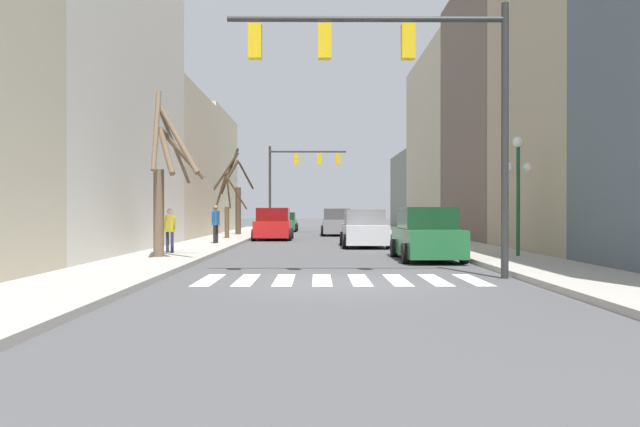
{
  "coord_description": "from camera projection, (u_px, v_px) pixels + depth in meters",
  "views": [
    {
      "loc": [
        -0.58,
        -14.1,
        1.65
      ],
      "look_at": [
        -0.39,
        20.38,
        1.5
      ],
      "focal_mm": 35.0,
      "sensor_mm": 36.0,
      "label": 1
    }
  ],
  "objects": [
    {
      "name": "car_parked_right_far",
      "position": [
        364.0,
        229.0,
        28.64
      ],
      "size": [
        2.12,
        4.83,
        1.71
      ],
      "rotation": [
        0.0,
        0.0,
        1.57
      ],
      "color": "silver",
      "rests_on": "ground_plane"
    },
    {
      "name": "traffic_signal_near",
      "position": [
        404.0,
        74.0,
        15.16
      ],
      "size": [
        6.86,
        0.28,
        6.72
      ],
      "color": "#2D2D2D",
      "rests_on": "ground_plane"
    },
    {
      "name": "car_driving_away_lane",
      "position": [
        285.0,
        222.0,
        49.95
      ],
      "size": [
        2.04,
        4.71,
        1.53
      ],
      "rotation": [
        0.0,
        0.0,
        1.57
      ],
      "color": "#236B38",
      "rests_on": "ground_plane"
    },
    {
      "name": "pedestrian_on_right_sidewalk",
      "position": [
        170.0,
        227.0,
        22.31
      ],
      "size": [
        0.58,
        0.5,
        1.59
      ],
      "rotation": [
        0.0,
        0.0,
        5.59
      ],
      "color": "#282D47",
      "rests_on": "sidewalk_left"
    },
    {
      "name": "building_row_left",
      "position": [
        106.0,
        125.0,
        28.26
      ],
      "size": [
        6.0,
        43.64,
        13.46
      ],
      "color": "#BCB299",
      "rests_on": "ground_plane"
    },
    {
      "name": "ground_plane",
      "position": [
        342.0,
        284.0,
        14.11
      ],
      "size": [
        240.0,
        240.0,
        0.0
      ],
      "primitive_type": "plane",
      "color": "#4C4C4F"
    },
    {
      "name": "car_parked_right_near",
      "position": [
        273.0,
        225.0,
        35.44
      ],
      "size": [
        2.2,
        4.11,
        1.82
      ],
      "rotation": [
        0.0,
        0.0,
        1.57
      ],
      "color": "red",
      "rests_on": "ground_plane"
    },
    {
      "name": "street_tree_left_far",
      "position": [
        227.0,
        209.0,
        34.62
      ],
      "size": [
        1.85,
        1.63,
        3.67
      ],
      "color": "brown",
      "rests_on": "sidewalk_left"
    },
    {
      "name": "car_at_intersection",
      "position": [
        427.0,
        236.0,
        20.92
      ],
      "size": [
        2.05,
        4.64,
        1.77
      ],
      "rotation": [
        0.0,
        0.0,
        1.57
      ],
      "color": "#236B38",
      "rests_on": "ground_plane"
    },
    {
      "name": "street_tree_right_mid",
      "position": [
        165.0,
        179.0,
        20.26
      ],
      "size": [
        1.81,
        3.74,
        5.44
      ],
      "color": "brown",
      "rests_on": "sidewalk_left"
    },
    {
      "name": "sidewalk_right",
      "position": [
        593.0,
        280.0,
        14.14
      ],
      "size": [
        2.89,
        90.0,
        0.15
      ],
      "color": "#ADA89E",
      "rests_on": "ground_plane"
    },
    {
      "name": "street_tree_right_far",
      "position": [
        235.0,
        196.0,
        39.95
      ],
      "size": [
        2.66,
        1.8,
        5.55
      ],
      "color": "#473828",
      "rests_on": "sidewalk_left"
    },
    {
      "name": "car_parked_right_mid",
      "position": [
        364.0,
        222.0,
        47.88
      ],
      "size": [
        2.2,
        4.81,
        1.74
      ],
      "rotation": [
        0.0,
        0.0,
        1.57
      ],
      "color": "gray",
      "rests_on": "ground_plane"
    },
    {
      "name": "pedestrian_near_right_corner",
      "position": [
        216.0,
        221.0,
        28.94
      ],
      "size": [
        0.31,
        0.76,
        1.78
      ],
      "rotation": [
        0.0,
        0.0,
        4.5
      ],
      "color": "black",
      "rests_on": "sidewalk_left"
    },
    {
      "name": "crosswalk_stripes",
      "position": [
        341.0,
        280.0,
        14.88
      ],
      "size": [
        6.75,
        2.6,
        0.01
      ],
      "color": "white",
      "rests_on": "ground_plane"
    },
    {
      "name": "street_lamp_right_corner",
      "position": [
        518.0,
        171.0,
        20.77
      ],
      "size": [
        0.95,
        0.36,
        3.98
      ],
      "color": "#1E4C2D",
      "rests_on": "sidewalk_right"
    },
    {
      "name": "car_parked_left_far",
      "position": [
        337.0,
        223.0,
        41.65
      ],
      "size": [
        2.1,
        4.22,
        1.8
      ],
      "rotation": [
        0.0,
        0.0,
        1.57
      ],
      "color": "gray",
      "rests_on": "ground_plane"
    },
    {
      "name": "building_row_right",
      "position": [
        513.0,
        124.0,
        34.09
      ],
      "size": [
        6.0,
        57.14,
        13.93
      ],
      "color": "#515B66",
      "rests_on": "ground_plane"
    },
    {
      "name": "sidewalk_left",
      "position": [
        90.0,
        281.0,
        14.08
      ],
      "size": [
        2.89,
        90.0,
        0.15
      ],
      "color": "#ADA89E",
      "rests_on": "ground_plane"
    },
    {
      "name": "traffic_signal_far",
      "position": [
        298.0,
        169.0,
        45.84
      ],
      "size": [
        5.69,
        0.28,
        6.42
      ],
      "color": "#2D2D2D",
      "rests_on": "ground_plane"
    }
  ]
}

